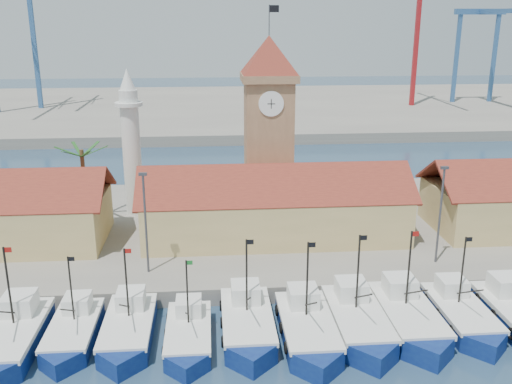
{
  "coord_description": "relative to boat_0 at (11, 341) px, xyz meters",
  "views": [
    {
      "loc": [
        -6.33,
        -34.54,
        22.84
      ],
      "look_at": [
        -2.01,
        18.0,
        6.76
      ],
      "focal_mm": 40.0,
      "sensor_mm": 36.0,
      "label": 1
    }
  ],
  "objects": [
    {
      "name": "ground",
      "position": [
        20.85,
        -2.53,
        -0.83
      ],
      "size": [
        400.0,
        400.0,
        0.0
      ],
      "primitive_type": "plane",
      "color": "navy",
      "rests_on": "ground"
    },
    {
      "name": "quay",
      "position": [
        20.85,
        21.47,
        -0.08
      ],
      "size": [
        140.0,
        32.0,
        1.5
      ],
      "primitive_type": "cube",
      "color": "gray",
      "rests_on": "ground"
    },
    {
      "name": "terminal",
      "position": [
        20.85,
        107.47,
        0.17
      ],
      "size": [
        240.0,
        80.0,
        2.0
      ],
      "primitive_type": "cube",
      "color": "gray",
      "rests_on": "ground"
    },
    {
      "name": "boat_0",
      "position": [
        0.0,
        0.0,
        0.0
      ],
      "size": [
        3.89,
        10.66,
        8.07
      ],
      "color": "navy",
      "rests_on": "ground"
    },
    {
      "name": "boat_1",
      "position": [
        4.14,
        0.79,
        -0.13
      ],
      "size": [
        3.31,
        9.06,
        6.85
      ],
      "color": "navy",
      "rests_on": "ground"
    },
    {
      "name": "boat_2",
      "position": [
        8.16,
        0.7,
        -0.07
      ],
      "size": [
        3.56,
        9.76,
        7.38
      ],
      "color": "navy",
      "rests_on": "ground"
    },
    {
      "name": "boat_3",
      "position": [
        12.62,
        -0.34,
        -0.14
      ],
      "size": [
        3.26,
        8.93,
        6.75
      ],
      "color": "navy",
      "rests_on": "ground"
    },
    {
      "name": "boat_4",
      "position": [
        17.0,
        0.65,
        -0.03
      ],
      "size": [
        3.77,
        10.34,
        7.82
      ],
      "color": "navy",
      "rests_on": "ground"
    },
    {
      "name": "boat_5",
      "position": [
        21.37,
        -0.49,
        -0.02
      ],
      "size": [
        3.82,
        10.47,
        7.92
      ],
      "color": "navy",
      "rests_on": "ground"
    },
    {
      "name": "boat_6",
      "position": [
        25.35,
        0.28,
        -0.0
      ],
      "size": [
        3.88,
        10.63,
        8.04
      ],
      "color": "navy",
      "rests_on": "ground"
    },
    {
      "name": "boat_7",
      "position": [
        29.35,
        0.53,
        0.01
      ],
      "size": [
        3.92,
        10.74,
        8.13
      ],
      "color": "navy",
      "rests_on": "ground"
    },
    {
      "name": "boat_8",
      "position": [
        33.66,
        0.76,
        -0.07
      ],
      "size": [
        3.59,
        9.83,
        7.43
      ],
      "color": "navy",
      "rests_on": "ground"
    },
    {
      "name": "hall_center",
      "position": [
        20.85,
        17.47,
        3.15
      ],
      "size": [
        27.04,
        10.13,
        7.61
      ],
      "color": "tan",
      "rests_on": "quay"
    },
    {
      "name": "clock_tower",
      "position": [
        20.85,
        23.46,
        11.13
      ],
      "size": [
        5.8,
        5.8,
        22.7
      ],
      "color": "#A17853",
      "rests_on": "quay"
    },
    {
      "name": "minaret",
      "position": [
        5.85,
        25.47,
        8.89
      ],
      "size": [
        3.0,
        3.0,
        16.3
      ],
      "color": "silver",
      "rests_on": "quay"
    },
    {
      "name": "palm_tree",
      "position": [
        0.85,
        23.47,
        5.41
      ],
      "size": [
        5.6,
        5.03,
        8.39
      ],
      "color": "brown",
      "rests_on": "quay"
    },
    {
      "name": "lamp_posts",
      "position": [
        21.35,
        9.47,
        5.64
      ],
      "size": [
        80.7,
        0.25,
        9.03
      ],
      "color": "#3F3F44",
      "rests_on": "quay"
    },
    {
      "name": "crane_blue_near",
      "position": [
        -26.31,
        104.56,
        24.72
      ],
      "size": [
        1.0,
        29.12,
        43.0
      ],
      "color": "#2F5B91",
      "rests_on": "terminal"
    },
    {
      "name": "gantry",
      "position": [
        82.85,
        104.12,
        19.21
      ],
      "size": [
        13.0,
        22.0,
        23.2
      ],
      "color": "#2F5B91",
      "rests_on": "terminal"
    }
  ]
}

